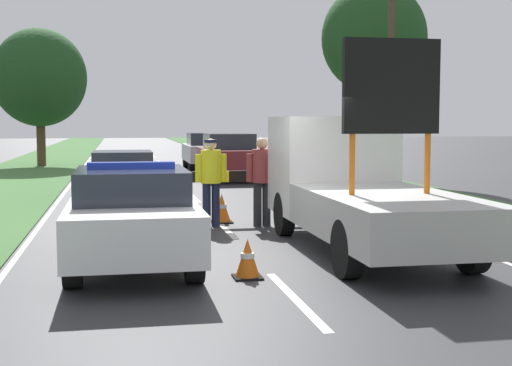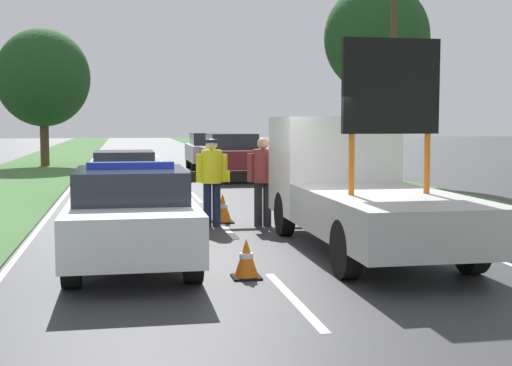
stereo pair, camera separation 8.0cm
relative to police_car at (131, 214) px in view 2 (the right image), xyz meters
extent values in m
plane|color=#333335|center=(1.89, 0.26, -0.76)|extent=(160.00, 160.00, 0.00)
cube|color=silver|center=(1.89, -2.49, -0.75)|extent=(0.12, 2.87, 0.01)
cube|color=silver|center=(1.89, 3.41, -0.75)|extent=(0.12, 2.87, 0.01)
cube|color=silver|center=(1.89, 9.31, -0.75)|extent=(0.12, 2.87, 0.01)
cube|color=silver|center=(1.89, 15.21, -0.75)|extent=(0.12, 2.87, 0.01)
cube|color=silver|center=(1.89, 21.11, -0.75)|extent=(0.12, 2.87, 0.01)
cube|color=silver|center=(1.89, 27.00, -0.75)|extent=(0.12, 2.87, 0.01)
cube|color=silver|center=(1.89, 32.90, -0.75)|extent=(0.12, 2.87, 0.01)
cube|color=silver|center=(1.89, 38.80, -0.75)|extent=(0.12, 2.87, 0.01)
cube|color=silver|center=(-1.79, 14.15, -0.75)|extent=(0.10, 59.74, 0.01)
cube|color=silver|center=(5.58, 14.15, -0.75)|extent=(0.10, 59.74, 0.01)
cube|color=#427038|center=(-3.95, 20.26, -0.74)|extent=(4.11, 120.00, 0.03)
cube|color=#427038|center=(7.74, 20.26, -0.74)|extent=(4.11, 120.00, 0.03)
cube|color=white|center=(0.00, 0.02, -0.09)|extent=(1.81, 4.51, 0.66)
cube|color=#282D38|center=(0.00, -0.12, 0.46)|extent=(1.59, 2.08, 0.46)
cylinder|color=black|center=(-0.78, 1.42, -0.42)|extent=(0.24, 0.68, 0.68)
cylinder|color=black|center=(0.78, 1.42, -0.42)|extent=(0.24, 0.68, 0.68)
cylinder|color=black|center=(-0.78, -1.38, -0.42)|extent=(0.24, 0.68, 0.68)
cylinder|color=black|center=(0.78, -1.38, -0.42)|extent=(0.24, 0.68, 0.68)
cube|color=#1E38C6|center=(0.00, -0.12, 0.74)|extent=(1.26, 0.24, 0.10)
cube|color=#193399|center=(0.00, 0.02, -0.06)|extent=(1.82, 3.70, 0.10)
cube|color=black|center=(0.00, 2.31, -0.16)|extent=(0.99, 0.08, 0.39)
cube|color=white|center=(3.79, 2.26, 0.56)|extent=(2.08, 1.86, 1.82)
cube|color=#232833|center=(3.79, 3.16, 0.89)|extent=(1.77, 0.04, 0.80)
cube|color=#B2B2AD|center=(3.79, -0.71, -0.02)|extent=(2.08, 4.07, 0.65)
cylinder|color=#D16619|center=(3.20, -0.71, 0.75)|extent=(0.09, 0.09, 0.90)
cylinder|color=#D16619|center=(4.38, -0.71, 0.75)|extent=(0.09, 0.09, 0.90)
cube|color=black|center=(3.79, -0.71, 1.90)|extent=(1.48, 0.12, 1.40)
cylinder|color=black|center=(2.87, 2.26, -0.35)|extent=(0.24, 0.82, 0.82)
cylinder|color=black|center=(4.71, 2.26, -0.35)|extent=(0.24, 0.82, 0.82)
cylinder|color=black|center=(2.87, -1.52, -0.35)|extent=(0.24, 0.82, 0.82)
cylinder|color=black|center=(4.71, -1.52, -0.35)|extent=(0.24, 0.82, 0.82)
cylinder|color=black|center=(0.97, 4.14, -0.33)|extent=(0.07, 0.07, 0.86)
cylinder|color=black|center=(3.23, 4.14, -0.33)|extent=(0.07, 0.07, 0.86)
cube|color=yellow|center=(0.92, 4.14, 0.22)|extent=(0.47, 0.08, 0.23)
cube|color=black|center=(1.39, 4.14, 0.22)|extent=(0.47, 0.08, 0.23)
cube|color=yellow|center=(1.86, 4.14, 0.22)|extent=(0.47, 0.08, 0.23)
cube|color=black|center=(2.34, 4.14, 0.22)|extent=(0.47, 0.08, 0.23)
cube|color=yellow|center=(2.81, 4.14, 0.22)|extent=(0.47, 0.08, 0.23)
cube|color=black|center=(3.28, 4.14, 0.22)|extent=(0.47, 0.08, 0.23)
cylinder|color=#191E38|center=(1.56, 3.61, -0.31)|extent=(0.17, 0.17, 0.89)
cylinder|color=#191E38|center=(1.75, 3.61, -0.31)|extent=(0.17, 0.17, 0.89)
cylinder|color=yellow|center=(1.66, 3.61, 0.47)|extent=(0.41, 0.41, 0.67)
cylinder|color=yellow|center=(1.40, 3.61, 0.44)|extent=(0.13, 0.13, 0.57)
cylinder|color=yellow|center=(1.91, 3.61, 0.44)|extent=(0.13, 0.13, 0.57)
sphere|color=beige|center=(1.66, 3.61, 0.92)|extent=(0.23, 0.23, 0.23)
cylinder|color=#141933|center=(1.66, 3.61, 0.99)|extent=(0.27, 0.27, 0.06)
cylinder|color=#232326|center=(2.59, 3.45, -0.31)|extent=(0.17, 0.17, 0.90)
cylinder|color=#232326|center=(2.77, 3.45, -0.31)|extent=(0.17, 0.17, 0.90)
cylinder|color=maroon|center=(2.68, 3.45, 0.48)|extent=(0.41, 0.41, 0.68)
cylinder|color=maroon|center=(2.42, 3.45, 0.45)|extent=(0.14, 0.14, 0.57)
cylinder|color=maroon|center=(2.94, 3.45, 0.45)|extent=(0.14, 0.14, 0.57)
sphere|color=tan|center=(2.68, 3.45, 0.94)|extent=(0.23, 0.23, 0.23)
cube|color=black|center=(0.56, 3.47, -0.74)|extent=(0.43, 0.43, 0.03)
cone|color=orange|center=(0.56, 3.47, -0.45)|extent=(0.36, 0.36, 0.56)
cylinder|color=white|center=(0.56, 3.47, -0.42)|extent=(0.21, 0.21, 0.08)
cube|color=black|center=(-0.65, 3.53, -0.74)|extent=(0.51, 0.51, 0.03)
cone|color=orange|center=(-0.65, 3.53, -0.39)|extent=(0.43, 0.43, 0.67)
cylinder|color=white|center=(-0.65, 3.53, -0.36)|extent=(0.24, 0.24, 0.09)
cube|color=black|center=(1.94, 4.12, -0.74)|extent=(0.45, 0.45, 0.03)
cone|color=orange|center=(1.94, 4.12, -0.43)|extent=(0.38, 0.38, 0.59)
cylinder|color=white|center=(1.94, 4.12, -0.40)|extent=(0.21, 0.21, 0.08)
cube|color=black|center=(1.53, -1.24, -0.74)|extent=(0.39, 0.39, 0.03)
cone|color=orange|center=(1.53, -1.24, -0.47)|extent=(0.33, 0.33, 0.52)
cylinder|color=white|center=(1.53, -1.24, -0.44)|extent=(0.19, 0.19, 0.07)
cube|color=navy|center=(-0.08, 9.26, -0.14)|extent=(1.81, 4.11, 0.56)
cube|color=#282D38|center=(-0.08, 9.14, 0.35)|extent=(1.59, 1.89, 0.43)
cylinder|color=black|center=(-0.87, 10.53, -0.42)|extent=(0.24, 0.67, 0.67)
cylinder|color=black|center=(0.70, 10.53, -0.42)|extent=(0.24, 0.67, 0.67)
cylinder|color=black|center=(-0.87, 7.98, -0.42)|extent=(0.24, 0.67, 0.67)
cylinder|color=black|center=(0.70, 7.98, -0.42)|extent=(0.24, 0.67, 0.67)
cube|color=maroon|center=(3.78, 15.13, 0.00)|extent=(1.89, 4.45, 0.75)
cube|color=#282D38|center=(3.78, 14.99, 0.66)|extent=(1.67, 2.05, 0.56)
cylinder|color=black|center=(2.96, 16.51, -0.37)|extent=(0.24, 0.78, 0.78)
cylinder|color=black|center=(4.61, 16.51, -0.37)|extent=(0.24, 0.78, 0.78)
cylinder|color=black|center=(2.96, 13.75, -0.37)|extent=(0.24, 0.78, 0.78)
cylinder|color=black|center=(4.61, 13.75, -0.37)|extent=(0.24, 0.78, 0.78)
cube|color=#B2B2B7|center=(3.70, 20.62, -0.02)|extent=(1.94, 4.14, 0.72)
cube|color=#282D38|center=(3.70, 20.49, 0.60)|extent=(1.71, 1.91, 0.53)
cylinder|color=black|center=(2.85, 21.90, -0.38)|extent=(0.24, 0.75, 0.75)
cylinder|color=black|center=(4.55, 21.90, -0.38)|extent=(0.24, 0.75, 0.75)
cylinder|color=black|center=(2.85, 19.33, -0.38)|extent=(0.24, 0.75, 0.75)
cylinder|color=black|center=(4.55, 19.33, -0.38)|extent=(0.24, 0.75, 0.75)
cylinder|color=#4C3823|center=(8.70, 13.38, 1.08)|extent=(0.39, 0.39, 3.67)
ellipsoid|color=#1E471E|center=(8.70, 13.38, 4.29)|extent=(3.68, 3.68, 3.87)
cylinder|color=#4C3823|center=(-3.77, 24.27, 0.51)|extent=(0.41, 0.41, 2.54)
ellipsoid|color=#1E471E|center=(-3.77, 24.27, 3.42)|extent=(4.37, 4.37, 4.58)
cylinder|color=#473828|center=(8.12, 10.29, 3.25)|extent=(0.20, 0.20, 8.02)
camera|label=1|loc=(-0.18, -10.71, 1.40)|focal=50.00mm
camera|label=2|loc=(-0.10, -10.72, 1.40)|focal=50.00mm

